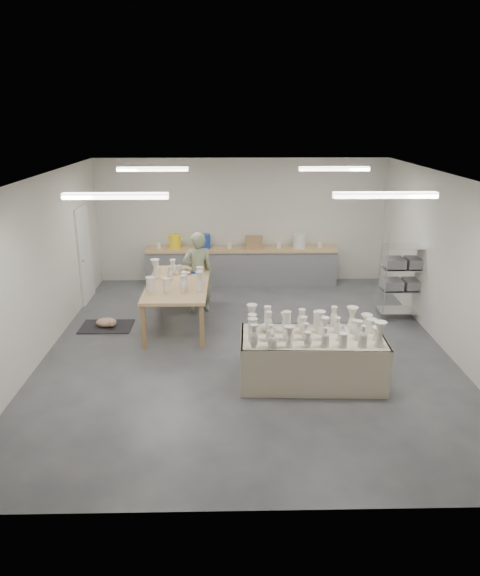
{
  "coord_description": "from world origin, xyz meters",
  "views": [
    {
      "loc": [
        -0.29,
        -8.36,
        3.97
      ],
      "look_at": [
        -0.11,
        0.23,
        1.05
      ],
      "focal_mm": 32.0,
      "sensor_mm": 36.0,
      "label": 1
    }
  ],
  "objects_px": {
    "work_table": "(179,281)",
    "potter": "(198,273)",
    "drying_table": "(312,356)",
    "red_stool": "(199,293)"
  },
  "relations": [
    {
      "from": "potter",
      "to": "red_stool",
      "type": "relative_size",
      "value": 3.89
    },
    {
      "from": "drying_table",
      "to": "work_table",
      "type": "distance_m",
      "value": 3.34
    },
    {
      "from": "work_table",
      "to": "red_stool",
      "type": "bearing_deg",
      "value": 69.8
    },
    {
      "from": "work_table",
      "to": "potter",
      "type": "distance_m",
      "value": 0.71
    },
    {
      "from": "potter",
      "to": "red_stool",
      "type": "height_order",
      "value": "potter"
    },
    {
      "from": "drying_table",
      "to": "red_stool",
      "type": "relative_size",
      "value": 5.05
    },
    {
      "from": "drying_table",
      "to": "work_table",
      "type": "bearing_deg",
      "value": 134.95
    },
    {
      "from": "red_stool",
      "to": "potter",
      "type": "bearing_deg",
      "value": -90.0
    },
    {
      "from": "work_table",
      "to": "potter",
      "type": "xyz_separation_m",
      "value": [
        0.33,
        0.62,
        -0.02
      ]
    },
    {
      "from": "drying_table",
      "to": "potter",
      "type": "relative_size",
      "value": 1.3
    }
  ]
}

